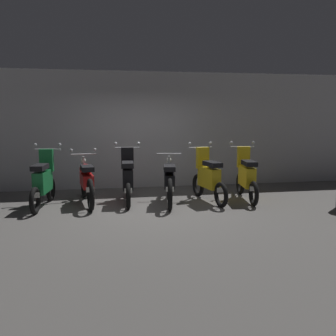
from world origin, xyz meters
name	(u,v)px	position (x,y,z in m)	size (l,w,h in m)	color
ground_plane	(152,209)	(0.00, 0.00, 0.00)	(80.00, 80.00, 0.00)	#565451
back_wall	(139,130)	(0.00, 2.46, 1.50)	(16.00, 0.30, 3.01)	#ADADB2
motorbike_slot_0	(43,181)	(-2.19, 0.62, 0.53)	(0.59, 1.68, 1.29)	black
motorbike_slot_1	(87,181)	(-1.32, 0.74, 0.49)	(0.58, 1.94, 1.15)	black
motorbike_slot_2	(128,178)	(-0.44, 0.74, 0.53)	(0.59, 1.68, 1.29)	black
motorbike_slot_3	(169,180)	(0.44, 0.49, 0.49)	(0.57, 1.94, 1.03)	black
motorbike_slot_4	(208,178)	(1.31, 0.48, 0.53)	(0.58, 1.67, 1.29)	black
motorbike_slot_5	(246,176)	(2.20, 0.48, 0.53)	(0.59, 1.68, 1.29)	black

